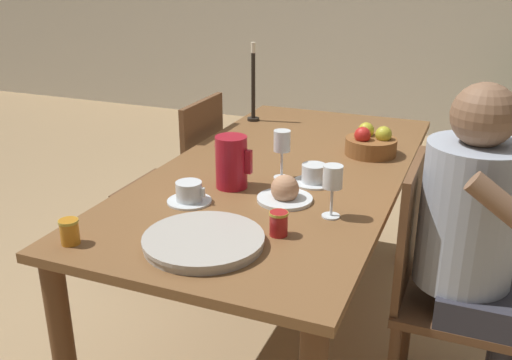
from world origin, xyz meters
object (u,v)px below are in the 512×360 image
person_seated (478,238)px  teacup_across (314,175)px  wine_glass_juice (333,180)px  jam_jar_amber (69,231)px  chair_opposite (182,183)px  teacup_near_person (189,194)px  chair_person_side (441,286)px  red_pitcher (231,162)px  jam_jar_red (279,222)px  candlestick_tall (253,90)px  bread_plate (285,192)px  serving_tray (204,241)px  fruit_bowl (371,143)px  wine_glass_water (282,143)px

person_seated → teacup_across: (-0.57, 0.12, 0.08)m
wine_glass_juice → jam_jar_amber: wine_glass_juice is taller
chair_opposite → teacup_near_person: (0.46, -0.74, 0.30)m
chair_person_side → red_pitcher: 0.82m
wine_glass_juice → jam_jar_red: bearing=-120.9°
wine_glass_juice → jam_jar_red: wine_glass_juice is taller
candlestick_tall → wine_glass_juice: bearing=-55.6°
person_seated → red_pitcher: (-0.82, -0.02, 0.15)m
chair_opposite → bread_plate: 1.01m
wine_glass_juice → candlestick_tall: size_ratio=0.44×
serving_tray → red_pitcher: bearing=104.4°
teacup_near_person → chair_opposite: bearing=121.6°
red_pitcher → jam_jar_red: 0.41m
chair_person_side → serving_tray: chair_person_side is taller
chair_person_side → jam_jar_amber: 1.20m
fruit_bowl → wine_glass_water: bearing=-121.7°
wine_glass_water → jam_jar_amber: size_ratio=2.48×
person_seated → jam_jar_red: (-0.54, -0.31, 0.09)m
wine_glass_water → jam_jar_amber: 0.81m
jam_jar_red → chair_person_side: bearing=37.9°
red_pitcher → jam_jar_amber: red_pitcher is taller
red_pitcher → bread_plate: bearing=-12.4°
chair_opposite → candlestick_tall: size_ratio=2.35×
teacup_across → serving_tray: 0.60m
chair_person_side → jam_jar_amber: (-0.98, -0.63, 0.31)m
wine_glass_juice → teacup_across: bearing=117.6°
jam_jar_amber → chair_person_side: bearing=32.6°
bread_plate → jam_jar_amber: size_ratio=2.54×
wine_glass_water → bread_plate: (0.08, -0.19, -0.10)m
serving_tray → fruit_bowl: fruit_bowl is taller
wine_glass_juice → teacup_near_person: 0.48m
person_seated → red_pitcher: person_seated is taller
wine_glass_juice → jam_jar_red: (-0.11, -0.18, -0.08)m
chair_person_side → bread_plate: chair_person_side is taller
chair_person_side → jam_jar_red: chair_person_side is taller
red_pitcher → teacup_across: red_pitcher is taller
person_seated → fruit_bowl: size_ratio=5.62×
jam_jar_red → candlestick_tall: (-0.55, 1.15, 0.11)m
wine_glass_water → serving_tray: (-0.02, -0.58, -0.12)m
teacup_across → chair_person_side: bearing=-9.7°
wine_glass_juice → candlestick_tall: candlestick_tall is taller
chair_person_side → teacup_near_person: (-0.81, -0.24, 0.30)m
chair_person_side → teacup_across: bearing=-99.7°
chair_person_side → wine_glass_water: wine_glass_water is taller
chair_person_side → fruit_bowl: size_ratio=4.30×
jam_jar_amber → jam_jar_red: bearing=27.4°
wine_glass_water → candlestick_tall: (-0.40, 0.71, 0.02)m
jam_jar_amber → teacup_across: bearing=54.8°
wine_glass_juice → serving_tray: 0.44m
red_pitcher → teacup_across: size_ratio=1.26×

